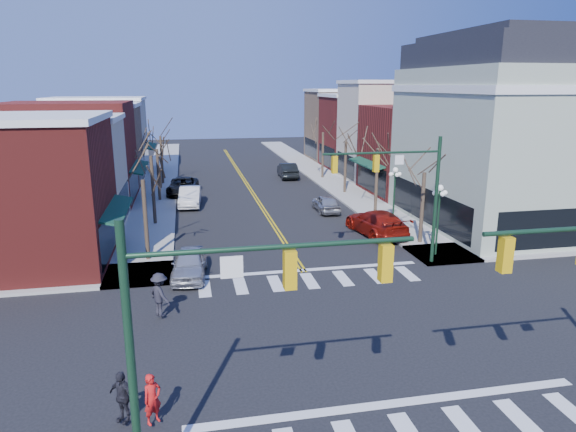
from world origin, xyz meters
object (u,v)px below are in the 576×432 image
lamppost_corner (439,208)px  pedestrian_red_a (152,399)px  car_right_mid (326,203)px  pedestrian_dark_a (122,397)px  lamppost_midblock (395,187)px  victorian_corner (511,132)px  car_right_near (376,223)px  car_left_near (189,264)px  car_left_mid (190,197)px  car_left_far (183,186)px  pedestrian_dark_b (160,295)px  car_right_far (288,170)px

lamppost_corner → pedestrian_red_a: 20.19m
car_right_mid → pedestrian_dark_a: bearing=63.0°
lamppost_midblock → pedestrian_dark_a: bearing=-130.8°
victorian_corner → pedestrian_red_a: size_ratio=9.06×
car_right_near → car_left_near: bearing=16.1°
car_right_mid → pedestrian_dark_a: (-12.99, -24.54, 0.27)m
car_right_near → car_right_mid: (-1.60, 6.98, -0.16)m
car_left_mid → pedestrian_dark_a: bearing=-90.8°
lamppost_midblock → car_left_far: 20.62m
car_left_mid → car_right_mid: bearing=-17.6°
pedestrian_dark_a → car_right_mid: bearing=100.8°
victorian_corner → pedestrian_dark_b: bearing=-154.6°
car_right_far → pedestrian_dark_b: 35.23m
victorian_corner → car_right_far: 25.35m
car_left_far → car_right_mid: car_left_far is taller
car_left_far → pedestrian_dark_a: bearing=-87.4°
lamppost_corner → car_right_near: lamppost_corner is taller
pedestrian_dark_b → car_left_near: bearing=-51.2°
car_left_far → pedestrian_dark_b: bearing=-86.5°
lamppost_corner → pedestrian_dark_b: 16.57m
car_left_far → car_right_mid: size_ratio=1.39×
lamppost_corner → car_left_far: lamppost_corner is taller
victorian_corner → lamppost_corner: 10.89m
lamppost_corner → lamppost_midblock: 6.50m
pedestrian_dark_a → pedestrian_dark_b: size_ratio=0.84×
pedestrian_red_a → pedestrian_dark_b: (-0.08, 7.43, 0.18)m
car_left_near → pedestrian_dark_b: (-1.30, -4.84, 0.38)m
lamppost_corner → pedestrian_red_a: bearing=-140.5°
lamppost_midblock → pedestrian_dark_a: size_ratio=2.67×
lamppost_corner → pedestrian_dark_b: lamppost_corner is taller
car_left_near → car_right_near: (12.49, 5.55, 0.11)m
pedestrian_red_a → car_right_near: bearing=16.1°
victorian_corner → car_right_mid: bearing=152.7°
pedestrian_red_a → pedestrian_dark_b: 7.44m
lamppost_midblock → lamppost_corner: bearing=-90.0°
car_right_near → car_right_far: (-1.60, 22.67, -0.03)m
pedestrian_dark_b → pedestrian_red_a: bearing=144.4°
pedestrian_dark_a → pedestrian_dark_b: 7.22m
lamppost_corner → car_right_far: size_ratio=0.87×
car_left_far → car_right_near: car_right_near is taller
car_right_far → pedestrian_dark_a: pedestrian_dark_a is taller
car_left_mid → car_left_near: bearing=-87.0°
car_left_far → pedestrian_red_a: bearing=-85.9°
car_left_near → lamppost_midblock: bearing=31.3°
car_left_near → car_right_mid: 16.60m
lamppost_corner → car_right_far: 28.00m
victorian_corner → car_left_mid: victorian_corner is taller
car_right_far → pedestrian_dark_b: size_ratio=2.57×
car_right_far → pedestrian_red_a: pedestrian_red_a is taller
car_right_mid → pedestrian_red_a: bearing=64.9°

